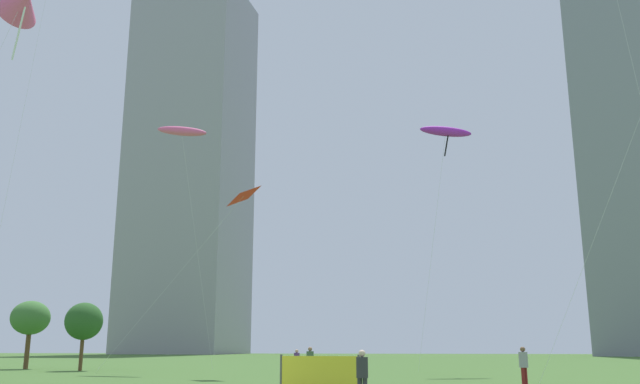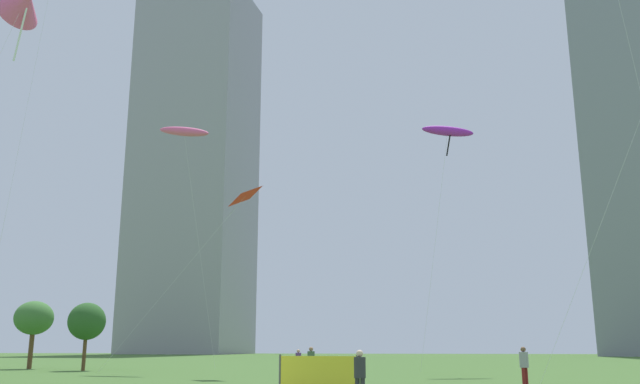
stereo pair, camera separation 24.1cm
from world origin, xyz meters
TOP-DOWN VIEW (x-y plane):
  - person_standing_0 at (1.13, 12.59)m, footprint 0.37×0.37m
  - person_standing_1 at (-0.57, 17.97)m, footprint 0.34×0.34m
  - person_standing_2 at (5.07, -1.69)m, footprint 0.36×0.36m
  - person_standing_3 at (11.22, 8.02)m, footprint 0.38×0.38m
  - kite_flying_2 at (9.14, 23.47)m, footprint 4.46×3.34m
  - kite_flying_4 at (-13.60, 6.92)m, footprint 3.18×8.28m
  - kite_flying_5 at (-10.80, 23.83)m, footprint 4.94×4.93m
  - kite_flying_6 at (-3.86, 16.66)m, footprint 11.30×3.50m
  - park_tree_1 at (-23.54, 26.57)m, footprint 2.99×2.99m
  - park_tree_2 at (-17.51, 23.73)m, footprint 2.70×2.70m
  - distant_highrise_0 at (45.21, 107.22)m, footprint 17.78×19.44m
  - distant_highrise_1 at (-48.20, 128.80)m, footprint 27.75×25.06m
  - event_banner at (3.27, 1.56)m, footprint 2.92×0.54m

SIDE VIEW (x-z plane):
  - event_banner at x=3.27m, z-range 0.04..1.47m
  - person_standing_1 at x=-0.57m, z-range 0.12..1.66m
  - person_standing_2 at x=5.07m, z-range 0.12..1.73m
  - person_standing_0 at x=1.13m, z-range 0.13..1.82m
  - person_standing_3 at x=11.22m, z-range 0.13..1.83m
  - park_tree_2 at x=-17.51m, z-range 1.06..5.92m
  - park_tree_1 at x=-23.54m, z-range 1.26..6.49m
  - kite_flying_6 at x=-3.86m, z-range 5.13..16.49m
  - kite_flying_2 at x=9.14m, z-range 8.10..25.27m
  - kite_flying_5 at x=-10.80m, z-range 8.47..27.20m
  - kite_flying_4 at x=-13.60m, z-range 9.11..30.05m
  - distant_highrise_1 at x=-48.20m, z-range 0.00..90.92m
  - distant_highrise_0 at x=45.21m, z-range 0.00..108.07m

